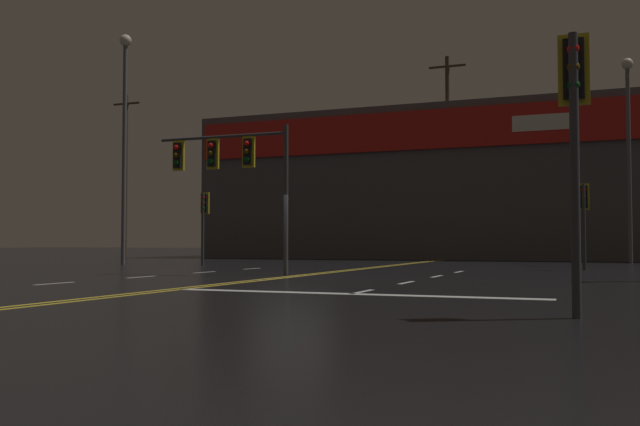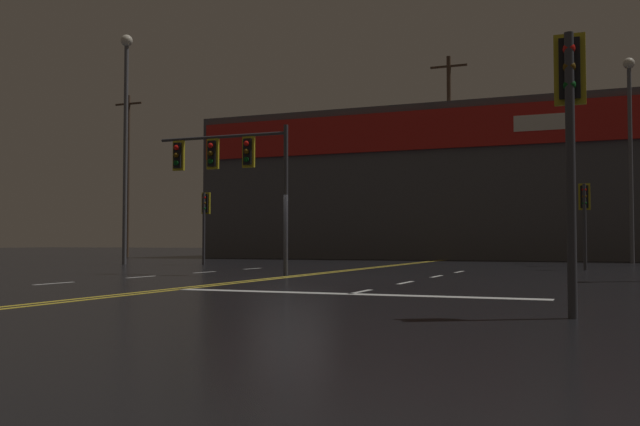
{
  "view_description": "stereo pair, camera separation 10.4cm",
  "coord_description": "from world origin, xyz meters",
  "px_view_note": "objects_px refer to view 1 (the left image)",
  "views": [
    {
      "loc": [
        8.66,
        -19.5,
        1.02
      ],
      "look_at": [
        0.0,
        2.42,
        2.0
      ],
      "focal_mm": 40.0,
      "sensor_mm": 36.0,
      "label": 1
    },
    {
      "loc": [
        8.76,
        -19.46,
        1.02
      ],
      "look_at": [
        0.0,
        2.42,
        2.0
      ],
      "focal_mm": 40.0,
      "sensor_mm": 36.0,
      "label": 2
    }
  ],
  "objects_px": {
    "traffic_signal_corner_northeast": "(584,206)",
    "traffic_signal_corner_southeast": "(574,108)",
    "traffic_signal_corner_northwest": "(204,212)",
    "streetlight_far_left": "(125,120)",
    "traffic_signal_median": "(228,161)",
    "streetlight_far_right": "(628,133)"
  },
  "relations": [
    {
      "from": "traffic_signal_corner_northeast",
      "to": "traffic_signal_corner_southeast",
      "type": "height_order",
      "value": "traffic_signal_corner_southeast"
    },
    {
      "from": "traffic_signal_corner_northwest",
      "to": "streetlight_far_left",
      "type": "distance_m",
      "value": 5.93
    },
    {
      "from": "traffic_signal_median",
      "to": "traffic_signal_corner_northeast",
      "type": "xyz_separation_m",
      "value": [
        10.51,
        8.3,
        -1.26
      ]
    },
    {
      "from": "traffic_signal_corner_southeast",
      "to": "traffic_signal_corner_northwest",
      "type": "distance_m",
      "value": 24.48
    },
    {
      "from": "traffic_signal_median",
      "to": "traffic_signal_corner_southeast",
      "type": "xyz_separation_m",
      "value": [
        10.78,
        -9.71,
        -0.75
      ]
    },
    {
      "from": "streetlight_far_left",
      "to": "streetlight_far_right",
      "type": "height_order",
      "value": "streetlight_far_left"
    },
    {
      "from": "traffic_signal_corner_southeast",
      "to": "streetlight_far_left",
      "type": "bearing_deg",
      "value": 139.87
    },
    {
      "from": "traffic_signal_median",
      "to": "streetlight_far_right",
      "type": "bearing_deg",
      "value": 55.22
    },
    {
      "from": "traffic_signal_corner_northwest",
      "to": "streetlight_far_left",
      "type": "bearing_deg",
      "value": -170.1
    },
    {
      "from": "traffic_signal_corner_northeast",
      "to": "traffic_signal_corner_northwest",
      "type": "xyz_separation_m",
      "value": [
        -16.31,
        -0.02,
        0.07
      ]
    },
    {
      "from": "traffic_signal_corner_southeast",
      "to": "streetlight_far_left",
      "type": "height_order",
      "value": "streetlight_far_left"
    },
    {
      "from": "traffic_signal_median",
      "to": "streetlight_far_left",
      "type": "distance_m",
      "value": 12.75
    },
    {
      "from": "traffic_signal_median",
      "to": "traffic_signal_corner_northeast",
      "type": "relative_size",
      "value": 1.45
    },
    {
      "from": "traffic_signal_corner_northeast",
      "to": "streetlight_far_right",
      "type": "bearing_deg",
      "value": 78.7
    },
    {
      "from": "traffic_signal_corner_northeast",
      "to": "traffic_signal_median",
      "type": "bearing_deg",
      "value": -141.7
    },
    {
      "from": "traffic_signal_corner_southeast",
      "to": "traffic_signal_corner_northwest",
      "type": "bearing_deg",
      "value": 132.67
    },
    {
      "from": "traffic_signal_median",
      "to": "traffic_signal_corner_northwest",
      "type": "bearing_deg",
      "value": 125.02
    },
    {
      "from": "traffic_signal_corner_northeast",
      "to": "traffic_signal_corner_southeast",
      "type": "xyz_separation_m",
      "value": [
        0.27,
        -18.01,
        0.51
      ]
    },
    {
      "from": "traffic_signal_corner_southeast",
      "to": "traffic_signal_corner_northwest",
      "type": "xyz_separation_m",
      "value": [
        -16.59,
        17.99,
        -0.44
      ]
    },
    {
      "from": "traffic_signal_median",
      "to": "streetlight_far_right",
      "type": "height_order",
      "value": "streetlight_far_right"
    },
    {
      "from": "traffic_signal_corner_southeast",
      "to": "traffic_signal_median",
      "type": "bearing_deg",
      "value": 137.99
    },
    {
      "from": "traffic_signal_corner_northeast",
      "to": "streetlight_far_left",
      "type": "bearing_deg",
      "value": -178.0
    }
  ]
}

